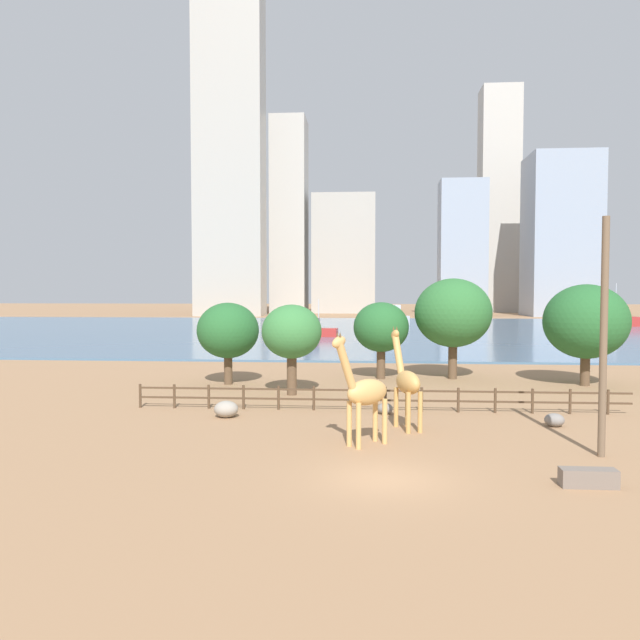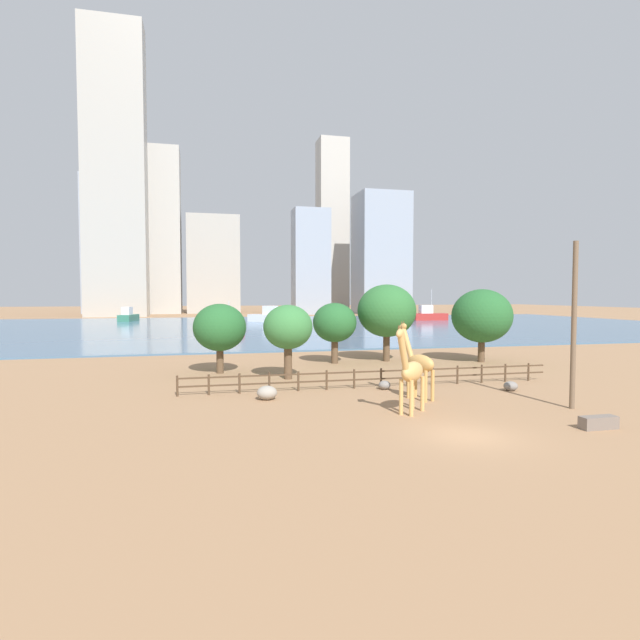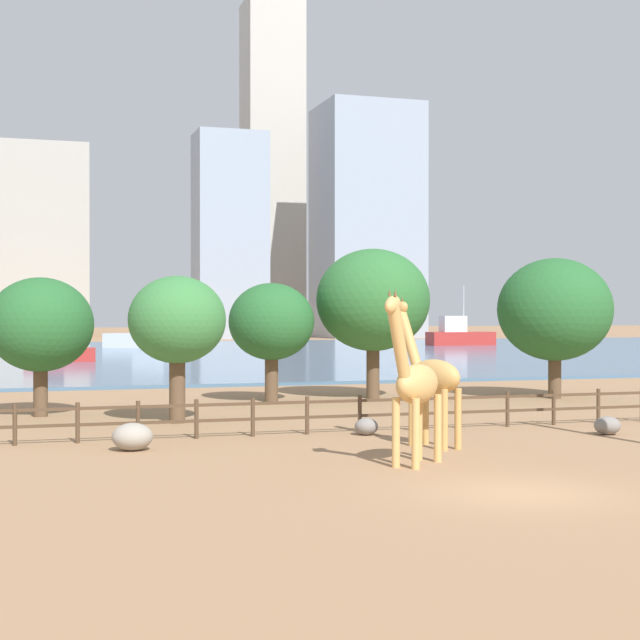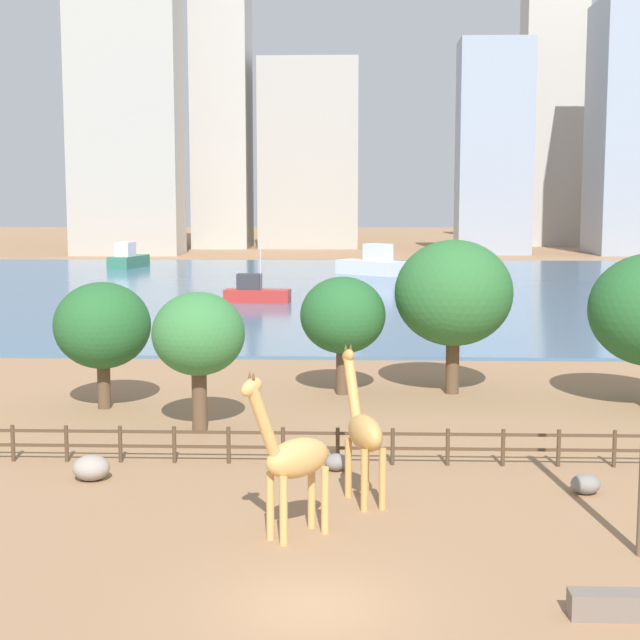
{
  "view_description": "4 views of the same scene",
  "coord_description": "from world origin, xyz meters",
  "px_view_note": "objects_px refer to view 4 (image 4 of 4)",
  "views": [
    {
      "loc": [
        -0.56,
        -21.01,
        6.41
      ],
      "look_at": [
        -3.82,
        21.16,
        4.41
      ],
      "focal_mm": 35.0,
      "sensor_mm": 36.0,
      "label": 1
    },
    {
      "loc": [
        -11.42,
        -19.84,
        6.28
      ],
      "look_at": [
        -3.51,
        13.68,
        4.56
      ],
      "focal_mm": 28.0,
      "sensor_mm": 36.0,
      "label": 2
    },
    {
      "loc": [
        -11.1,
        -20.05,
        4.13
      ],
      "look_at": [
        0.64,
        17.49,
        3.88
      ],
      "focal_mm": 55.0,
      "sensor_mm": 36.0,
      "label": 3
    },
    {
      "loc": [
        0.96,
        -21.28,
        9.28
      ],
      "look_at": [
        -0.81,
        27.54,
        3.12
      ],
      "focal_mm": 55.0,
      "sensor_mm": 36.0,
      "label": 4
    }
  ],
  "objects_px": {
    "boulder_by_pole": "(91,468)",
    "boulder_small": "(336,462)",
    "giraffe_companion": "(363,431)",
    "feeding_trough": "(610,605)",
    "tree_right_small": "(198,335)",
    "giraffe_tall": "(293,458)",
    "boat_ferry": "(256,293)",
    "boat_sailboat": "(372,264)",
    "boat_barge": "(128,259)",
    "tree_left_large": "(102,326)",
    "tree_right_tall": "(454,293)",
    "boulder_near_fence": "(585,484)",
    "tree_center_broad": "(343,316)"
  },
  "relations": [
    {
      "from": "boulder_by_pole",
      "to": "boat_ferry",
      "type": "relative_size",
      "value": 0.21
    },
    {
      "from": "feeding_trough",
      "to": "tree_right_tall",
      "type": "distance_m",
      "value": 25.4
    },
    {
      "from": "tree_center_broad",
      "to": "boat_ferry",
      "type": "xyz_separation_m",
      "value": [
        -8.05,
        38.49,
        -2.68
      ]
    },
    {
      "from": "tree_left_large",
      "to": "tree_right_tall",
      "type": "height_order",
      "value": "tree_right_tall"
    },
    {
      "from": "boulder_near_fence",
      "to": "tree_left_large",
      "type": "height_order",
      "value": "tree_left_large"
    },
    {
      "from": "feeding_trough",
      "to": "tree_right_tall",
      "type": "relative_size",
      "value": 0.25
    },
    {
      "from": "feeding_trough",
      "to": "boat_sailboat",
      "type": "relative_size",
      "value": 0.22
    },
    {
      "from": "giraffe_companion",
      "to": "boat_sailboat",
      "type": "bearing_deg",
      "value": -20.79
    },
    {
      "from": "boat_sailboat",
      "to": "giraffe_tall",
      "type": "bearing_deg",
      "value": 125.83
    },
    {
      "from": "giraffe_tall",
      "to": "tree_left_large",
      "type": "relative_size",
      "value": 0.86
    },
    {
      "from": "boulder_small",
      "to": "feeding_trough",
      "type": "relative_size",
      "value": 0.45
    },
    {
      "from": "giraffe_companion",
      "to": "boat_barge",
      "type": "bearing_deg",
      "value": -2.52
    },
    {
      "from": "boulder_by_pole",
      "to": "tree_right_small",
      "type": "distance_m",
      "value": 8.21
    },
    {
      "from": "tree_left_large",
      "to": "boat_barge",
      "type": "height_order",
      "value": "tree_left_large"
    },
    {
      "from": "boat_sailboat",
      "to": "tree_center_broad",
      "type": "bearing_deg",
      "value": 126.06
    },
    {
      "from": "feeding_trough",
      "to": "boat_sailboat",
      "type": "distance_m",
      "value": 93.94
    },
    {
      "from": "boulder_by_pole",
      "to": "tree_left_large",
      "type": "distance_m",
      "value": 11.72
    },
    {
      "from": "boulder_near_fence",
      "to": "tree_left_large",
      "type": "bearing_deg",
      "value": 146.96
    },
    {
      "from": "giraffe_companion",
      "to": "boat_barge",
      "type": "height_order",
      "value": "giraffe_companion"
    },
    {
      "from": "boulder_by_pole",
      "to": "tree_left_large",
      "type": "xyz_separation_m",
      "value": [
        -2.39,
        11.0,
        3.25
      ]
    },
    {
      "from": "tree_right_tall",
      "to": "boat_ferry",
      "type": "height_order",
      "value": "tree_right_tall"
    },
    {
      "from": "boulder_by_pole",
      "to": "tree_center_broad",
      "type": "bearing_deg",
      "value": 60.86
    },
    {
      "from": "boulder_by_pole",
      "to": "boat_barge",
      "type": "relative_size",
      "value": 0.15
    },
    {
      "from": "giraffe_companion",
      "to": "boulder_small",
      "type": "relative_size",
      "value": 5.83
    },
    {
      "from": "boulder_small",
      "to": "boat_barge",
      "type": "height_order",
      "value": "boat_barge"
    },
    {
      "from": "giraffe_tall",
      "to": "boat_ferry",
      "type": "distance_m",
      "value": 58.64
    },
    {
      "from": "boulder_near_fence",
      "to": "boat_sailboat",
      "type": "relative_size",
      "value": 0.11
    },
    {
      "from": "boulder_by_pole",
      "to": "boat_barge",
      "type": "bearing_deg",
      "value": 102.38
    },
    {
      "from": "tree_right_tall",
      "to": "tree_right_small",
      "type": "distance_m",
      "value": 13.38
    },
    {
      "from": "giraffe_tall",
      "to": "feeding_trough",
      "type": "relative_size",
      "value": 2.66
    },
    {
      "from": "giraffe_companion",
      "to": "tree_left_large",
      "type": "distance_m",
      "value": 17.24
    },
    {
      "from": "tree_left_large",
      "to": "giraffe_companion",
      "type": "bearing_deg",
      "value": -48.78
    },
    {
      "from": "boulder_near_fence",
      "to": "boat_ferry",
      "type": "relative_size",
      "value": 0.16
    },
    {
      "from": "giraffe_companion",
      "to": "tree_right_small",
      "type": "height_order",
      "value": "tree_right_small"
    },
    {
      "from": "feeding_trough",
      "to": "boat_ferry",
      "type": "distance_m",
      "value": 64.72
    },
    {
      "from": "tree_left_large",
      "to": "tree_center_broad",
      "type": "bearing_deg",
      "value": 18.51
    },
    {
      "from": "giraffe_tall",
      "to": "boulder_small",
      "type": "distance_m",
      "value": 7.02
    },
    {
      "from": "boulder_near_fence",
      "to": "boulder_by_pole",
      "type": "relative_size",
      "value": 0.75
    },
    {
      "from": "tree_center_broad",
      "to": "boat_sailboat",
      "type": "relative_size",
      "value": 0.67
    },
    {
      "from": "feeding_trough",
      "to": "tree_right_small",
      "type": "height_order",
      "value": "tree_right_small"
    },
    {
      "from": "boulder_by_pole",
      "to": "boat_ferry",
      "type": "distance_m",
      "value": 53.01
    },
    {
      "from": "boulder_small",
      "to": "boulder_by_pole",
      "type": "bearing_deg",
      "value": -169.77
    },
    {
      "from": "boat_ferry",
      "to": "giraffe_companion",
      "type": "bearing_deg",
      "value": -76.24
    },
    {
      "from": "tree_center_broad",
      "to": "tree_right_tall",
      "type": "xyz_separation_m",
      "value": [
        5.19,
        0.36,
        1.05
      ]
    },
    {
      "from": "giraffe_companion",
      "to": "boulder_small",
      "type": "xyz_separation_m",
      "value": [
        -0.89,
        3.37,
        -1.91
      ]
    },
    {
      "from": "giraffe_companion",
      "to": "feeding_trough",
      "type": "height_order",
      "value": "giraffe_companion"
    },
    {
      "from": "boulder_by_pole",
      "to": "boulder_small",
      "type": "distance_m",
      "value": 8.17
    },
    {
      "from": "giraffe_tall",
      "to": "boat_sailboat",
      "type": "relative_size",
      "value": 0.57
    },
    {
      "from": "boulder_by_pole",
      "to": "feeding_trough",
      "type": "relative_size",
      "value": 0.68
    },
    {
      "from": "boulder_near_fence",
      "to": "boat_barge",
      "type": "xyz_separation_m",
      "value": [
        -36.62,
        95.19,
        1.02
      ]
    }
  ]
}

